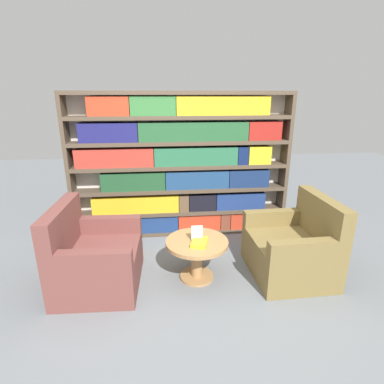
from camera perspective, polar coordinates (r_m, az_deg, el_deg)
name	(u,v)px	position (r m, az deg, el deg)	size (l,w,h in m)	color
ground_plane	(192,295)	(3.19, -0.07, -19.03)	(14.00, 14.00, 0.00)	slate
bookshelf	(180,166)	(4.13, -2.23, 4.92)	(2.98, 0.30, 1.97)	silver
armchair_left	(95,259)	(3.34, -18.06, -12.03)	(0.84, 0.93, 0.89)	brown
armchair_right	(293,249)	(3.55, 18.65, -10.18)	(0.83, 0.92, 0.89)	olive
coffee_table	(197,251)	(3.27, 0.93, -11.26)	(0.67, 0.67, 0.45)	#AD7F4C
table_sign	(197,234)	(3.17, 0.95, -8.07)	(0.12, 0.06, 0.17)	black
stray_book	(199,242)	(3.14, 1.42, -9.55)	(0.21, 0.26, 0.04)	gold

